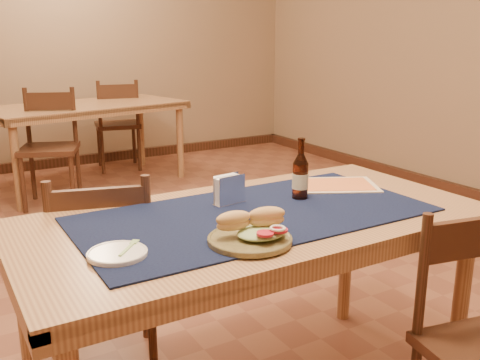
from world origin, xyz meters
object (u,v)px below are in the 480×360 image
back_table (86,113)px  main_table (255,237)px  beer_bottle (300,176)px  chair_main_far (104,270)px  sandwich_plate (253,233)px  napkin_holder (229,190)px

back_table → main_table: bearing=-95.6°
beer_bottle → back_table: bearing=88.4°
chair_main_far → sandwich_plate: (0.25, -0.71, 0.34)m
sandwich_plate → napkin_holder: (0.12, 0.35, 0.02)m
chair_main_far → napkin_holder: napkin_holder is taller
sandwich_plate → chair_main_far: bearing=109.8°
beer_bottle → chair_main_far: bearing=146.5°
main_table → back_table: same height
main_table → sandwich_plate: sandwich_plate is taller
chair_main_far → napkin_holder: size_ratio=6.78×
main_table → chair_main_far: chair_main_far is taller
napkin_holder → sandwich_plate: bearing=-109.0°
beer_bottle → sandwich_plate: bearing=-143.6°
back_table → sandwich_plate: size_ratio=7.46×
beer_bottle → napkin_holder: (-0.26, 0.07, -0.03)m
back_table → napkin_holder: size_ratio=14.78×
main_table → chair_main_far: 0.67m
napkin_holder → main_table: bearing=-80.4°
chair_main_far → main_table: bearing=-50.7°
chair_main_far → sandwich_plate: 0.82m
main_table → beer_bottle: size_ratio=7.05×
sandwich_plate → beer_bottle: bearing=36.4°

